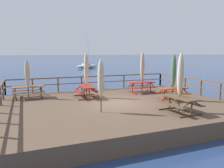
{
  "coord_description": "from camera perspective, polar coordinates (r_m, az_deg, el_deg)",
  "views": [
    {
      "loc": [
        -4.99,
        -11.85,
        3.71
      ],
      "look_at": [
        0.0,
        0.76,
        1.78
      ],
      "focal_mm": 35.79,
      "sensor_mm": 36.0,
      "label": 1
    }
  ],
  "objects": [
    {
      "name": "wooden_deck",
      "position": [
        13.28,
        1.21,
        -6.38
      ],
      "size": [
        12.85,
        10.11,
        0.78
      ],
      "primitive_type": "cube",
      "color": "brown",
      "rests_on": "ground"
    },
    {
      "name": "picnic_table_back_left",
      "position": [
        14.33,
        15.4,
        -1.75
      ],
      "size": [
        1.69,
        1.44,
        0.78
      ],
      "color": "#993819",
      "rests_on": "wooden_deck"
    },
    {
      "name": "picnic_table_mid_left",
      "position": [
        11.46,
        17.02,
        -4.21
      ],
      "size": [
        1.53,
        1.98,
        0.78
      ],
      "color": "brown",
      "rests_on": "wooden_deck"
    },
    {
      "name": "picnic_table_mid_right",
      "position": [
        14.63,
        -6.55,
        -1.29
      ],
      "size": [
        1.46,
        1.9,
        0.78
      ],
      "color": "maroon",
      "rests_on": "wooden_deck"
    },
    {
      "name": "patio_umbrella_tall_back_right",
      "position": [
        10.79,
        -2.86,
        1.33
      ],
      "size": [
        0.32,
        0.32,
        2.61
      ],
      "color": "#4C3828",
      "rests_on": "wooden_deck"
    },
    {
      "name": "patio_umbrella_short_back",
      "position": [
        16.42,
        7.76,
        4.43
      ],
      "size": [
        0.32,
        0.32,
        2.99
      ],
      "color": "#4C3828",
      "rests_on": "wooden_deck"
    },
    {
      "name": "sailboat_distant",
      "position": [
        53.08,
        -6.36,
        4.6
      ],
      "size": [
        6.18,
        3.86,
        7.72
      ],
      "color": "silver",
      "rests_on": "ground"
    },
    {
      "name": "picnic_table_mid_centre",
      "position": [
        15.31,
        -20.62,
        -1.34
      ],
      "size": [
        2.01,
        1.52,
        0.78
      ],
      "color": "brown",
      "rests_on": "wooden_deck"
    },
    {
      "name": "railing_waterside_far",
      "position": [
        17.62,
        -4.97,
        0.95
      ],
      "size": [
        12.65,
        0.1,
        1.09
      ],
      "color": "brown",
      "rests_on": "wooden_deck"
    },
    {
      "name": "patio_umbrella_short_front",
      "position": [
        14.56,
        -6.57,
        3.81
      ],
      "size": [
        0.32,
        0.32,
        2.92
      ],
      "color": "#4C3828",
      "rests_on": "wooden_deck"
    },
    {
      "name": "patio_umbrella_tall_mid_left",
      "position": [
        14.12,
        15.45,
        3.19
      ],
      "size": [
        0.32,
        0.32,
        2.82
      ],
      "color": "#4C3828",
      "rests_on": "wooden_deck"
    },
    {
      "name": "patio_umbrella_tall_back_left",
      "position": [
        15.2,
        -20.84,
        2.47
      ],
      "size": [
        0.32,
        0.32,
        2.49
      ],
      "color": "#4C3828",
      "rests_on": "wooden_deck"
    },
    {
      "name": "railing_side_right",
      "position": [
        16.5,
        21.75,
        -0.12
      ],
      "size": [
        0.1,
        9.91,
        1.09
      ],
      "color": "brown",
      "rests_on": "wooden_deck"
    },
    {
      "name": "picnic_table_back_right",
      "position": [
        16.49,
        7.56,
        -0.25
      ],
      "size": [
        1.89,
        1.48,
        0.78
      ],
      "color": "maroon",
      "rests_on": "wooden_deck"
    },
    {
      "name": "ground_plane",
      "position": [
        13.38,
        1.21,
        -7.99
      ],
      "size": [
        600.0,
        600.0,
        0.0
      ],
      "primitive_type": "plane",
      "color": "navy"
    },
    {
      "name": "patio_umbrella_tall_mid_right",
      "position": [
        11.3,
        17.06,
        2.22
      ],
      "size": [
        0.32,
        0.32,
        2.9
      ],
      "color": "#4C3828",
      "rests_on": "wooden_deck"
    }
  ]
}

